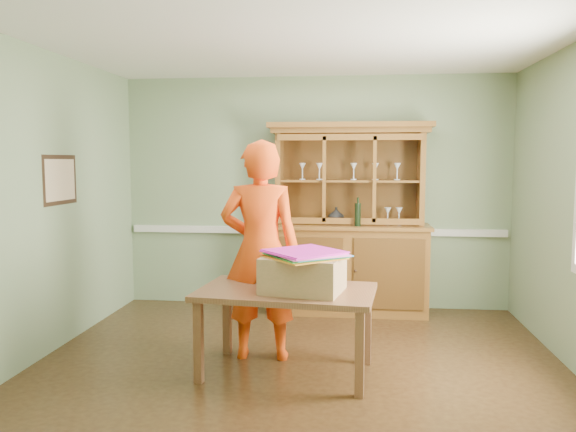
# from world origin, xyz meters

# --- Properties ---
(floor) EXTENTS (4.50, 4.50, 0.00)m
(floor) POSITION_xyz_m (0.00, 0.00, 0.00)
(floor) COLOR #493017
(floor) RESTS_ON ground
(ceiling) EXTENTS (4.50, 4.50, 0.00)m
(ceiling) POSITION_xyz_m (0.00, 0.00, 2.70)
(ceiling) COLOR white
(ceiling) RESTS_ON wall_back
(wall_back) EXTENTS (4.50, 0.00, 4.50)m
(wall_back) POSITION_xyz_m (0.00, 2.00, 1.35)
(wall_back) COLOR gray
(wall_back) RESTS_ON floor
(wall_left) EXTENTS (0.00, 4.00, 4.00)m
(wall_left) POSITION_xyz_m (-2.25, 0.00, 1.35)
(wall_left) COLOR gray
(wall_left) RESTS_ON floor
(wall_front) EXTENTS (4.50, 0.00, 4.50)m
(wall_front) POSITION_xyz_m (0.00, -2.00, 1.35)
(wall_front) COLOR gray
(wall_front) RESTS_ON floor
(chair_rail) EXTENTS (4.41, 0.05, 0.08)m
(chair_rail) POSITION_xyz_m (0.00, 1.98, 0.90)
(chair_rail) COLOR silver
(chair_rail) RESTS_ON wall_back
(framed_map) EXTENTS (0.03, 0.60, 0.46)m
(framed_map) POSITION_xyz_m (-2.23, 0.30, 1.55)
(framed_map) COLOR black
(framed_map) RESTS_ON wall_left
(china_hutch) EXTENTS (1.83, 0.60, 2.15)m
(china_hutch) POSITION_xyz_m (0.41, 1.76, 0.75)
(china_hutch) COLOR brown
(china_hutch) RESTS_ON floor
(dining_table) EXTENTS (1.48, 0.98, 0.70)m
(dining_table) POSITION_xyz_m (-0.08, -0.20, 0.62)
(dining_table) COLOR brown
(dining_table) RESTS_ON floor
(cardboard_box) EXTENTS (0.68, 0.59, 0.28)m
(cardboard_box) POSITION_xyz_m (0.06, -0.26, 0.84)
(cardboard_box) COLOR tan
(cardboard_box) RESTS_ON dining_table
(kite_stack) EXTENTS (0.70, 0.70, 0.05)m
(kite_stack) POSITION_xyz_m (0.08, -0.30, 1.01)
(kite_stack) COLOR orange
(kite_stack) RESTS_ON cardboard_box
(person) EXTENTS (0.72, 0.49, 1.90)m
(person) POSITION_xyz_m (-0.35, 0.15, 0.95)
(person) COLOR #FC4A0F
(person) RESTS_ON floor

